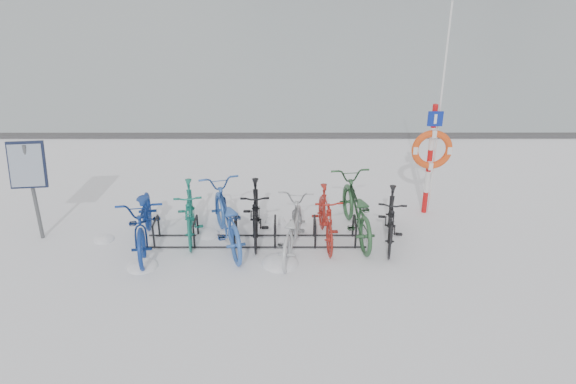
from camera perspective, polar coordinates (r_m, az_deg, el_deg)
name	(u,v)px	position (r m, az deg, el deg)	size (l,w,h in m)	color
ground	(256,242)	(10.33, -3.31, -5.10)	(900.00, 900.00, 0.00)	white
quay_edge	(266,136)	(15.71, -2.20, 5.73)	(400.00, 0.25, 0.10)	#3F3F42
bike_rack	(255,233)	(10.24, -3.34, -4.22)	(4.00, 0.48, 0.46)	black
info_board	(28,171)	(10.85, -24.87, 1.98)	(0.65, 0.30, 1.88)	#595B5E
lifebuoy_station	(432,150)	(11.15, 14.41, 4.20)	(0.79, 0.22, 4.08)	red
bike_0	(144,217)	(10.26, -14.38, -2.48)	(0.76, 2.18, 1.15)	navy
bike_1	(190,210)	(10.47, -9.96, -1.80)	(0.49, 1.73, 1.04)	#177160
bike_2	(226,215)	(10.09, -6.31, -2.37)	(0.74, 2.13, 1.12)	#315EB5
bike_3	(256,210)	(10.28, -3.31, -1.86)	(0.50, 1.78, 1.07)	black
bike_4	(292,226)	(9.81, 0.36, -3.52)	(0.64, 1.84, 0.97)	#B2B6BB
bike_5	(326,215)	(10.17, 3.84, -2.34)	(0.48, 1.71, 1.02)	#A1231B
bike_6	(356,207)	(10.42, 6.91, -1.50)	(0.74, 2.13, 1.12)	#2B5532
bike_7	(391,216)	(10.26, 10.42, -2.45)	(0.48, 1.71, 1.03)	black
snow_drifts	(220,253)	(10.06, -6.90, -6.12)	(3.76, 2.14, 0.22)	white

